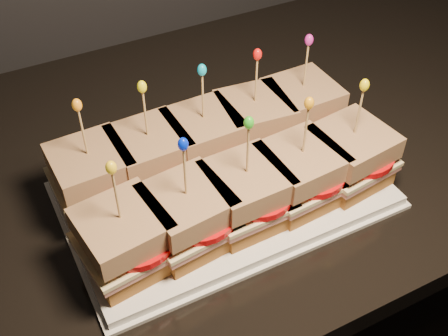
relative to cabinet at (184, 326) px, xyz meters
name	(u,v)px	position (x,y,z in m)	size (l,w,h in m)	color
cabinet	(184,326)	(0.00, 0.00, 0.00)	(2.59, 0.67, 0.88)	black
granite_slab	(170,165)	(0.00, 0.00, 0.46)	(2.63, 0.71, 0.04)	black
platter	(224,192)	(0.03, -0.11, 0.48)	(0.42, 0.26, 0.02)	white
platter_rim	(224,195)	(0.03, -0.11, 0.48)	(0.44, 0.27, 0.01)	white
sandwich_0_bread_bot	(96,192)	(-0.13, -0.05, 0.50)	(0.09, 0.09, 0.03)	brown
sandwich_0_ham	(94,183)	(-0.13, -0.05, 0.52)	(0.10, 0.10, 0.01)	#BF6659
sandwich_0_cheese	(93,179)	(-0.13, -0.05, 0.53)	(0.10, 0.10, 0.01)	beige
sandwich_0_tomato	(103,174)	(-0.12, -0.06, 0.54)	(0.09, 0.09, 0.01)	red
sandwich_0_bread_top	(90,163)	(-0.13, -0.05, 0.56)	(0.09, 0.09, 0.03)	brown
sandwich_0_pick	(84,135)	(-0.13, -0.05, 0.60)	(0.00, 0.00, 0.09)	tan
sandwich_0_frill	(77,105)	(-0.13, -0.05, 0.65)	(0.01, 0.01, 0.02)	orange
sandwich_1_bread_bot	(152,173)	(-0.05, -0.05, 0.50)	(0.09, 0.09, 0.03)	brown
sandwich_1_ham	(151,164)	(-0.05, -0.05, 0.52)	(0.10, 0.10, 0.01)	#BF6659
sandwich_1_cheese	(151,160)	(-0.05, -0.05, 0.53)	(0.10, 0.10, 0.01)	beige
sandwich_1_tomato	(160,156)	(-0.03, -0.06, 0.54)	(0.09, 0.09, 0.01)	red
sandwich_1_bread_top	(149,144)	(-0.05, -0.05, 0.56)	(0.09, 0.09, 0.03)	brown
sandwich_1_pick	(146,116)	(-0.05, -0.05, 0.60)	(0.00, 0.00, 0.09)	tan
sandwich_1_frill	(142,87)	(-0.05, -0.05, 0.65)	(0.01, 0.01, 0.02)	yellow
sandwich_2_bread_bot	(205,155)	(0.03, -0.05, 0.50)	(0.09, 0.09, 0.03)	brown
sandwich_2_ham	(204,146)	(0.03, -0.05, 0.52)	(0.10, 0.10, 0.01)	#BF6659
sandwich_2_cheese	(204,142)	(0.03, -0.05, 0.53)	(0.10, 0.10, 0.01)	beige
sandwich_2_tomato	(214,138)	(0.05, -0.06, 0.54)	(0.09, 0.09, 0.01)	red
sandwich_2_bread_top	(204,127)	(0.03, -0.05, 0.56)	(0.09, 0.09, 0.03)	brown
sandwich_2_pick	(203,99)	(0.03, -0.05, 0.60)	(0.00, 0.00, 0.09)	tan
sandwich_2_frill	(202,70)	(0.03, -0.05, 0.65)	(0.01, 0.01, 0.02)	#09A2CA
sandwich_3_bread_bot	(254,138)	(0.12, -0.05, 0.50)	(0.09, 0.09, 0.03)	brown
sandwich_3_ham	(254,129)	(0.12, -0.05, 0.52)	(0.10, 0.10, 0.01)	#BF6659
sandwich_3_cheese	(254,126)	(0.12, -0.05, 0.53)	(0.10, 0.10, 0.01)	beige
sandwich_3_tomato	(264,122)	(0.13, -0.06, 0.54)	(0.09, 0.09, 0.01)	red
sandwich_3_bread_top	(255,110)	(0.12, -0.05, 0.56)	(0.09, 0.09, 0.03)	brown
sandwich_3_pick	(256,83)	(0.12, -0.05, 0.60)	(0.00, 0.00, 0.09)	tan
sandwich_3_frill	(257,54)	(0.12, -0.05, 0.65)	(0.01, 0.01, 0.02)	red
sandwich_4_bread_bot	(299,123)	(0.20, -0.05, 0.50)	(0.09, 0.09, 0.03)	brown
sandwich_4_ham	(300,114)	(0.20, -0.05, 0.52)	(0.10, 0.10, 0.01)	#BF6659
sandwich_4_cheese	(301,110)	(0.20, -0.05, 0.53)	(0.10, 0.10, 0.01)	beige
sandwich_4_tomato	(310,106)	(0.21, -0.06, 0.54)	(0.09, 0.09, 0.01)	red
sandwich_4_bread_top	(303,95)	(0.20, -0.05, 0.56)	(0.09, 0.09, 0.03)	brown
sandwich_4_pick	(306,68)	(0.20, -0.05, 0.60)	(0.00, 0.00, 0.09)	tan
sandwich_4_frill	(309,40)	(0.20, -0.05, 0.65)	(0.01, 0.01, 0.02)	#BF1E92
sandwich_5_bread_bot	(127,255)	(-0.13, -0.17, 0.50)	(0.09, 0.09, 0.03)	brown
sandwich_5_ham	(126,246)	(-0.13, -0.17, 0.52)	(0.10, 0.10, 0.01)	#BF6659
sandwich_5_cheese	(125,243)	(-0.13, -0.17, 0.53)	(0.10, 0.10, 0.01)	beige
sandwich_5_tomato	(136,238)	(-0.12, -0.18, 0.54)	(0.09, 0.09, 0.01)	red
sandwich_5_bread_top	(122,227)	(-0.13, -0.17, 0.56)	(0.09, 0.09, 0.03)	brown
sandwich_5_pick	(117,198)	(-0.13, -0.17, 0.60)	(0.00, 0.00, 0.09)	tan
sandwich_5_frill	(111,168)	(-0.13, -0.17, 0.65)	(0.01, 0.01, 0.02)	yellow
sandwich_6_bread_bot	(189,232)	(-0.05, -0.17, 0.50)	(0.09, 0.09, 0.03)	brown
sandwich_6_ham	(188,223)	(-0.05, -0.17, 0.52)	(0.10, 0.10, 0.01)	#BF6659
sandwich_6_cheese	(188,219)	(-0.05, -0.17, 0.53)	(0.10, 0.10, 0.01)	beige
sandwich_6_tomato	(199,215)	(-0.03, -0.18, 0.54)	(0.09, 0.09, 0.01)	red
sandwich_6_bread_top	(187,203)	(-0.05, -0.17, 0.56)	(0.09, 0.09, 0.03)	brown
sandwich_6_pick	(185,175)	(-0.05, -0.17, 0.60)	(0.00, 0.00, 0.09)	tan
sandwich_6_frill	(183,144)	(-0.05, -0.17, 0.65)	(0.01, 0.01, 0.02)	#031FE2
sandwich_7_bread_bot	(245,210)	(0.03, -0.17, 0.50)	(0.09, 0.09, 0.03)	brown
sandwich_7_ham	(246,201)	(0.03, -0.17, 0.52)	(0.10, 0.10, 0.01)	#BF6659
sandwich_7_cheese	(246,197)	(0.03, -0.17, 0.53)	(0.10, 0.10, 0.01)	beige
sandwich_7_tomato	(257,193)	(0.05, -0.18, 0.54)	(0.09, 0.09, 0.01)	red
sandwich_7_bread_top	(247,181)	(0.03, -0.17, 0.56)	(0.09, 0.09, 0.03)	brown
sandwich_7_pick	(248,153)	(0.03, -0.17, 0.60)	(0.00, 0.00, 0.09)	tan
sandwich_7_frill	(249,123)	(0.03, -0.17, 0.65)	(0.01, 0.01, 0.02)	green
sandwich_8_bread_bot	(298,190)	(0.12, -0.17, 0.50)	(0.09, 0.09, 0.03)	brown
sandwich_8_ham	(299,181)	(0.12, -0.17, 0.52)	(0.10, 0.10, 0.01)	#BF6659
sandwich_8_cheese	(300,177)	(0.12, -0.17, 0.53)	(0.10, 0.10, 0.01)	beige
sandwich_8_tomato	(311,173)	(0.13, -0.18, 0.54)	(0.09, 0.09, 0.01)	red
sandwich_8_bread_top	(302,161)	(0.12, -0.17, 0.56)	(0.09, 0.09, 0.03)	brown
sandwich_8_pick	(305,133)	(0.12, -0.17, 0.60)	(0.00, 0.00, 0.09)	tan
sandwich_8_frill	(309,103)	(0.12, -0.17, 0.65)	(0.01, 0.01, 0.02)	orange
sandwich_9_bread_bot	(347,171)	(0.20, -0.17, 0.50)	(0.09, 0.09, 0.03)	brown
sandwich_9_ham	(349,162)	(0.20, -0.17, 0.52)	(0.10, 0.10, 0.01)	#BF6659
sandwich_9_cheese	(350,158)	(0.20, -0.17, 0.53)	(0.10, 0.10, 0.01)	beige
sandwich_9_tomato	(360,154)	(0.21, -0.18, 0.54)	(0.09, 0.09, 0.01)	red
sandwich_9_bread_top	(353,142)	(0.20, -0.17, 0.56)	(0.09, 0.09, 0.03)	brown
sandwich_9_pick	(359,115)	(0.20, -0.17, 0.60)	(0.00, 0.00, 0.09)	tan
sandwich_9_frill	(365,85)	(0.20, -0.17, 0.65)	(0.01, 0.01, 0.02)	yellow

